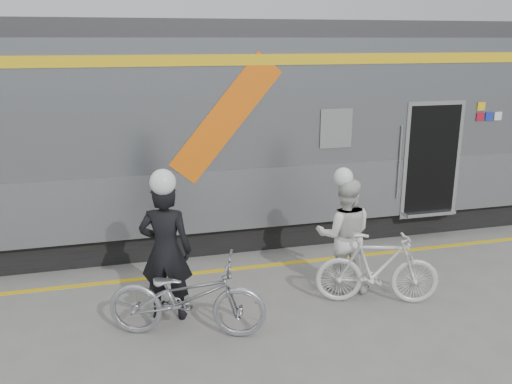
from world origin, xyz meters
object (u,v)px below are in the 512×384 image
object	(u,v)px
man	(166,251)
woman	(344,235)
bicycle_right	(377,269)
bicycle_left	(187,297)

from	to	relation	value
man	woman	world-z (taller)	man
man	bicycle_right	size ratio (longest dim) A/B	1.10
woman	bicycle_right	distance (m)	0.72
bicycle_right	bicycle_left	bearing A→B (deg)	111.68
woman	bicycle_right	xyz separation A→B (m)	(0.30, -0.55, -0.35)
man	bicycle_right	world-z (taller)	man
man	bicycle_left	world-z (taller)	man
man	bicycle_left	xyz separation A→B (m)	(0.20, -0.55, -0.44)
bicycle_left	woman	xyz separation A→B (m)	(2.52, 0.73, 0.35)
man	bicycle_right	xyz separation A→B (m)	(3.02, -0.37, -0.45)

